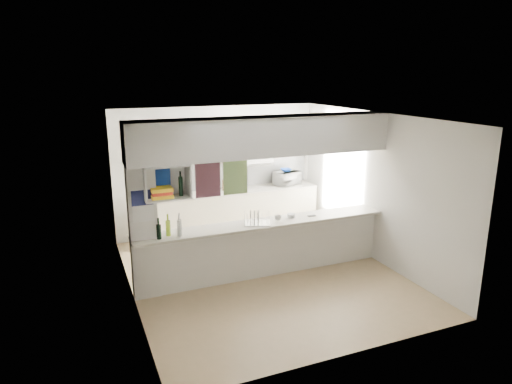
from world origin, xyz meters
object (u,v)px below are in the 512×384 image
wine_bottles (169,229)px  dish_rack (257,218)px  microwave (287,178)px  bowl (286,170)px

wine_bottles → dish_rack: bearing=3.0°
dish_rack → wine_bottles: bearing=-157.3°
microwave → wine_bottles: wine_bottles is taller
microwave → bowl: 0.18m
bowl → wine_bottles: size_ratio=0.62×
microwave → dish_rack: size_ratio=1.06×
bowl → microwave: bearing=-31.4°
bowl → wine_bottles: bowl is taller
bowl → dish_rack: bearing=-126.0°
dish_rack → bowl: bearing=73.6°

